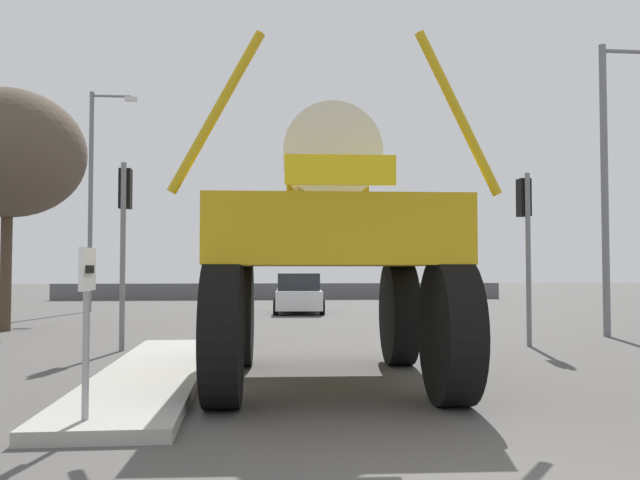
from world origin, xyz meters
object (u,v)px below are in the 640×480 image
at_px(lane_arrow_sign, 87,301).
at_px(streetlight_near_right, 612,171).
at_px(streetlight_far_left, 94,190).
at_px(traffic_signal_near_left, 125,214).
at_px(traffic_signal_near_right, 525,220).
at_px(sedan_ahead, 299,294).
at_px(bare_tree_left, 8,154).
at_px(oversize_sprayer, 327,246).

bearing_deg(lane_arrow_sign, streetlight_near_right, 40.90).
bearing_deg(streetlight_far_left, traffic_signal_near_left, -75.10).
distance_m(traffic_signal_near_right, streetlight_far_left, 18.32).
bearing_deg(streetlight_far_left, sedan_ahead, -10.79).
height_order(lane_arrow_sign, traffic_signal_near_right, traffic_signal_near_right).
bearing_deg(traffic_signal_near_right, streetlight_far_left, 132.26).
height_order(traffic_signal_near_right, streetlight_far_left, streetlight_far_left).
relative_size(traffic_signal_near_right, streetlight_near_right, 0.51).
height_order(lane_arrow_sign, streetlight_near_right, streetlight_near_right).
xyz_separation_m(traffic_signal_near_left, streetlight_near_right, (11.65, 1.75, 1.32)).
distance_m(traffic_signal_near_right, bare_tree_left, 13.68).
relative_size(lane_arrow_sign, traffic_signal_near_right, 0.46).
bearing_deg(oversize_sprayer, streetlight_far_left, 24.37).
relative_size(traffic_signal_near_right, streetlight_far_left, 0.43).
xyz_separation_m(traffic_signal_near_right, streetlight_near_right, (2.99, 1.75, 1.39)).
xyz_separation_m(sedan_ahead, traffic_signal_near_right, (4.19, -11.94, 2.05)).
bearing_deg(bare_tree_left, traffic_signal_near_left, -50.37).
xyz_separation_m(traffic_signal_near_left, bare_tree_left, (-3.98, 4.81, 1.99)).
relative_size(oversize_sprayer, sedan_ahead, 1.33).
relative_size(lane_arrow_sign, streetlight_far_left, 0.20).
xyz_separation_m(streetlight_near_right, bare_tree_left, (-15.63, 3.05, 0.67)).
bearing_deg(sedan_ahead, traffic_signal_near_left, 162.73).
height_order(traffic_signal_near_right, bare_tree_left, bare_tree_left).
xyz_separation_m(traffic_signal_near_right, streetlight_far_left, (-12.24, 13.47, 2.07)).
height_order(traffic_signal_near_right, streetlight_near_right, streetlight_near_right).
distance_m(traffic_signal_near_left, traffic_signal_near_right, 8.66).
relative_size(oversize_sprayer, bare_tree_left, 0.85).
distance_m(oversize_sprayer, sedan_ahead, 16.55).
xyz_separation_m(lane_arrow_sign, bare_tree_left, (-4.94, 12.31, 3.48)).
xyz_separation_m(traffic_signal_near_left, traffic_signal_near_right, (8.66, 0.00, -0.07)).
bearing_deg(traffic_signal_near_right, sedan_ahead, 109.35).
bearing_deg(traffic_signal_near_left, oversize_sprayer, -50.43).
bearing_deg(traffic_signal_near_right, streetlight_near_right, 30.37).
xyz_separation_m(sedan_ahead, bare_tree_left, (-8.45, -7.14, 4.11)).
bearing_deg(lane_arrow_sign, sedan_ahead, 79.79).
bearing_deg(streetlight_far_left, oversize_sprayer, -67.83).
relative_size(oversize_sprayer, streetlight_near_right, 0.76).
height_order(lane_arrow_sign, bare_tree_left, bare_tree_left).
relative_size(oversize_sprayer, traffic_signal_near_right, 1.48).
height_order(traffic_signal_near_left, streetlight_far_left, streetlight_far_left).
xyz_separation_m(streetlight_far_left, bare_tree_left, (-0.39, -8.67, -0.01)).
distance_m(oversize_sprayer, streetlight_far_left, 19.66).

